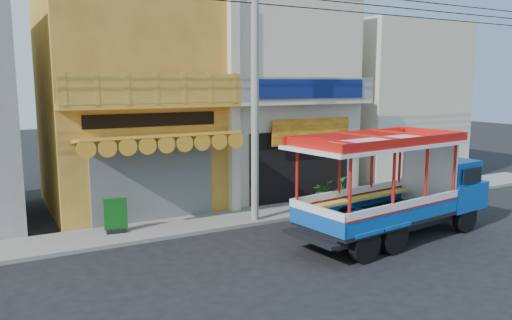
% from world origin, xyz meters
% --- Properties ---
extents(ground, '(90.00, 90.00, 0.00)m').
position_xyz_m(ground, '(0.00, 0.00, 0.00)').
color(ground, black).
rests_on(ground, ground).
extents(sidewalk, '(30.00, 2.00, 0.12)m').
position_xyz_m(sidewalk, '(0.00, 4.00, 0.06)').
color(sidewalk, slate).
rests_on(sidewalk, ground).
extents(shophouse_left, '(6.00, 7.50, 8.24)m').
position_xyz_m(shophouse_left, '(-4.00, 7.96, 4.11)').
color(shophouse_left, '#B27227').
rests_on(shophouse_left, ground).
extents(shophouse_right, '(6.00, 6.75, 8.24)m').
position_xyz_m(shophouse_right, '(2.00, 7.96, 4.11)').
color(shophouse_right, beige).
rests_on(shophouse_right, ground).
extents(party_pilaster, '(0.35, 0.30, 8.00)m').
position_xyz_m(party_pilaster, '(-1.00, 4.85, 4.00)').
color(party_pilaster, beige).
rests_on(party_pilaster, ground).
extents(filler_building_right, '(6.00, 6.00, 7.60)m').
position_xyz_m(filler_building_right, '(9.00, 8.00, 3.80)').
color(filler_building_right, beige).
rests_on(filler_building_right, ground).
extents(utility_pole, '(28.00, 0.26, 9.00)m').
position_xyz_m(utility_pole, '(-0.85, 3.30, 5.03)').
color(utility_pole, gray).
rests_on(utility_pole, ground).
extents(songthaew_truck, '(7.30, 3.14, 3.30)m').
position_xyz_m(songthaew_truck, '(2.45, -0.17, 1.59)').
color(songthaew_truck, black).
rests_on(songthaew_truck, ground).
extents(green_sign, '(0.72, 0.41, 1.09)m').
position_xyz_m(green_sign, '(-5.52, 4.13, 0.58)').
color(green_sign, black).
rests_on(green_sign, sidewalk).
extents(potted_plant_a, '(0.95, 0.89, 0.86)m').
position_xyz_m(potted_plant_a, '(2.60, 4.34, 0.55)').
color(potted_plant_a, '#1C621D').
rests_on(potted_plant_a, sidewalk).
extents(potted_plant_c, '(0.68, 0.68, 0.91)m').
position_xyz_m(potted_plant_c, '(3.62, 4.43, 0.58)').
color(potted_plant_c, '#1C621D').
rests_on(potted_plant_c, sidewalk).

